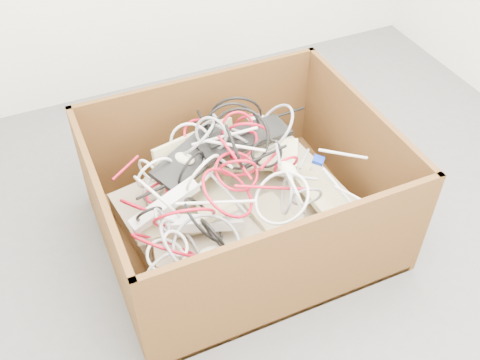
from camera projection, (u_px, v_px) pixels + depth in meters
name	position (u px, v px, depth m)	size (l,w,h in m)	color
ground	(305.00, 250.00, 2.39)	(3.00, 3.00, 0.00)	#4F4F51
cardboard_box	(239.00, 211.00, 2.36)	(1.14, 0.95, 0.54)	#3D2B0F
keyboard_pile	(237.00, 179.00, 2.30)	(0.87, 0.83, 0.32)	beige
mice_scatter	(234.00, 185.00, 2.18)	(0.62, 0.68, 0.21)	beige
power_strip_left	(165.00, 205.00, 2.09)	(0.29, 0.05, 0.04)	silver
power_strip_right	(204.00, 223.00, 2.08)	(0.29, 0.06, 0.04)	silver
vga_plug	(318.00, 160.00, 2.29)	(0.04, 0.04, 0.02)	#0B28AE
cable_tangle	(216.00, 175.00, 2.15)	(1.05, 0.88, 0.46)	#AC0C21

